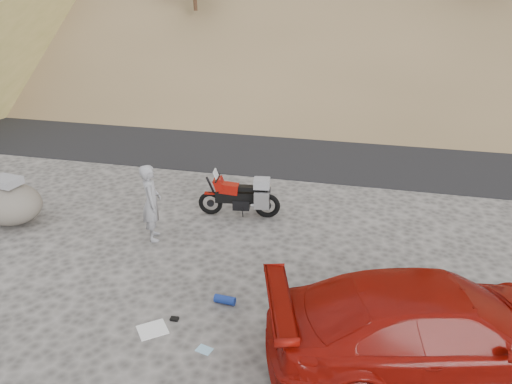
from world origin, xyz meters
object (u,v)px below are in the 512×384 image
at_px(man, 155,238).
at_px(red_car, 431,367).
at_px(motorcycle, 243,197).
at_px(boulder, 10,203).

distance_m(man, red_car, 6.67).
relative_size(motorcycle, man, 1.15).
distance_m(motorcycle, man, 2.43).
bearing_deg(red_car, motorcycle, 26.51).
bearing_deg(motorcycle, boulder, -170.17).
height_order(motorcycle, man, motorcycle).
distance_m(motorcycle, boulder, 5.74).
bearing_deg(man, red_car, -139.91).
height_order(man, boulder, boulder).
relative_size(motorcycle, boulder, 1.10).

